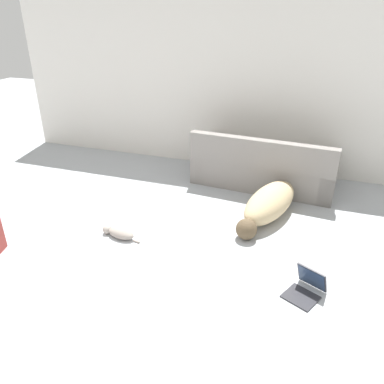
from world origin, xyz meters
TOP-DOWN VIEW (x-y plane):
  - ground_plane at (0.00, 0.00)m, footprint 20.00×20.00m
  - wall_back at (0.00, 3.97)m, footprint 7.13×0.06m
  - couch at (0.93, 3.34)m, footprint 2.14×1.02m
  - dog at (1.15, 2.37)m, footprint 0.75×1.64m
  - cat at (-0.44, 1.32)m, footprint 0.52×0.21m
  - laptop_open at (1.72, 1.04)m, footprint 0.42×0.45m

SIDE VIEW (x-z plane):
  - ground_plane at x=0.00m, z-range 0.00..0.00m
  - cat at x=-0.44m, z-range 0.00..0.12m
  - laptop_open at x=1.72m, z-range -0.05..0.21m
  - dog at x=1.15m, z-range -0.01..0.39m
  - couch at x=0.93m, z-range -0.14..0.67m
  - wall_back at x=0.00m, z-range 0.00..2.67m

